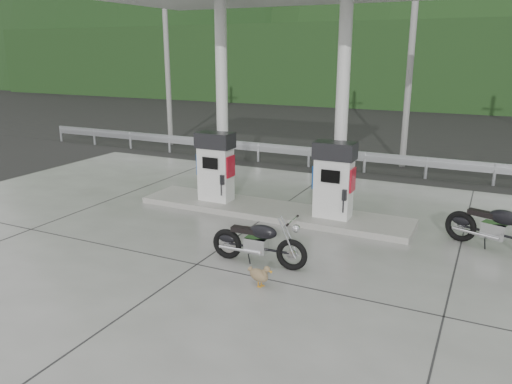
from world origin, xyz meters
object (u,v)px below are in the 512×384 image
at_px(gas_pump_left, 216,167).
at_px(motorcycle_left, 259,243).
at_px(gas_pump_right, 334,180).
at_px(duck, 259,276).
at_px(motorcycle_right, 497,228).

bearing_deg(gas_pump_left, motorcycle_left, -47.95).
height_order(gas_pump_right, motorcycle_left, gas_pump_right).
xyz_separation_m(gas_pump_right, duck, (-0.14, -3.77, -0.87)).
bearing_deg(motorcycle_right, gas_pump_right, -163.90).
distance_m(gas_pump_left, gas_pump_right, 3.20).
relative_size(gas_pump_right, motorcycle_left, 0.98).
xyz_separation_m(gas_pump_right, motorcycle_right, (3.55, -0.20, -0.57)).
distance_m(motorcycle_left, duck, 0.96).
bearing_deg(duck, gas_pump_right, 109.95).
bearing_deg(gas_pump_left, gas_pump_right, 0.00).
relative_size(motorcycle_left, motorcycle_right, 0.91).
xyz_separation_m(gas_pump_left, duck, (3.06, -3.77, -0.87)).
xyz_separation_m(gas_pump_left, motorcycle_left, (2.65, -2.94, -0.62)).
distance_m(gas_pump_left, motorcycle_left, 4.01).
height_order(gas_pump_left, motorcycle_right, gas_pump_left).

